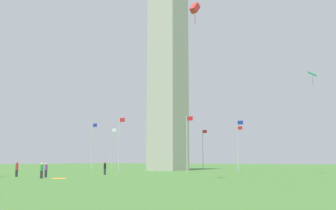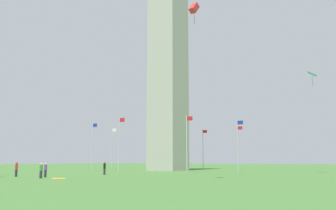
% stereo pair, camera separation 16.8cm
% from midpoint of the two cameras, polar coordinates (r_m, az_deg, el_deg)
% --- Properties ---
extents(ground_plane, '(260.00, 260.00, 0.00)m').
position_cam_midpoint_polar(ground_plane, '(70.18, 0.07, -10.15)').
color(ground_plane, '#3D6B2D').
extents(obelisk_monument, '(5.92, 5.92, 53.83)m').
position_cam_midpoint_polar(obelisk_monument, '(74.48, 0.07, 11.03)').
color(obelisk_monument, '#B7B2A8').
rests_on(obelisk_monument, ground).
extents(flagpole_n, '(1.12, 0.14, 8.72)m').
position_cam_midpoint_polar(flagpole_n, '(63.55, 10.91, -5.87)').
color(flagpole_n, silver).
rests_on(flagpole_n, ground).
extents(flagpole_ne, '(1.12, 0.14, 8.72)m').
position_cam_midpoint_polar(flagpole_ne, '(74.38, 10.91, -6.24)').
color(flagpole_ne, silver).
rests_on(flagpole_ne, ground).
extents(flagpole_e, '(1.12, 0.14, 8.72)m').
position_cam_midpoint_polar(flagpole_e, '(82.39, 5.54, -6.57)').
color(flagpole_e, silver).
rests_on(flagpole_e, ground).
extents(flagpole_se, '(1.12, 0.14, 8.72)m').
position_cam_midpoint_polar(flagpole_se, '(84.09, -1.88, -6.64)').
color(flagpole_se, silver).
rests_on(flagpole_se, ground).
extents(flagpole_s, '(1.12, 0.14, 8.72)m').
position_cam_midpoint_polar(flagpole_s, '(78.83, -8.59, -6.43)').
color(flagpole_s, silver).
rests_on(flagpole_s, ground).
extents(flagpole_sw, '(1.12, 0.14, 8.72)m').
position_cam_midpoint_polar(flagpole_sw, '(68.71, -11.60, -6.04)').
color(flagpole_sw, silver).
rests_on(flagpole_sw, ground).
extents(flagpole_w, '(1.12, 0.14, 8.72)m').
position_cam_midpoint_polar(flagpole_w, '(58.86, -7.50, -5.75)').
color(flagpole_w, silver).
rests_on(flagpole_w, ground).
extents(flagpole_nw, '(1.12, 0.14, 8.72)m').
position_cam_midpoint_polar(flagpole_nw, '(56.41, 3.06, -5.69)').
color(flagpole_nw, silver).
rests_on(flagpole_nw, ground).
extents(person_green_shirt, '(0.32, 0.32, 1.64)m').
position_cam_midpoint_polar(person_green_shirt, '(42.03, -19.03, -9.63)').
color(person_green_shirt, '#2D2D38').
rests_on(person_green_shirt, ground).
extents(person_red_shirt, '(0.32, 0.32, 1.76)m').
position_cam_midpoint_polar(person_red_shirt, '(47.28, -22.42, -9.21)').
color(person_red_shirt, '#2D2D38').
rests_on(person_red_shirt, ground).
extents(person_black_shirt, '(0.32, 0.32, 1.73)m').
position_cam_midpoint_polar(person_black_shirt, '(50.72, -9.75, -9.66)').
color(person_black_shirt, '#2D2D38').
rests_on(person_black_shirt, ground).
extents(person_purple_shirt, '(0.32, 0.32, 1.62)m').
position_cam_midpoint_polar(person_purple_shirt, '(44.61, -18.41, -9.58)').
color(person_purple_shirt, '#2D2D38').
rests_on(person_purple_shirt, ground).
extents(kite_cyan_diamond, '(1.47, 1.61, 2.34)m').
position_cam_midpoint_polar(kite_cyan_diamond, '(60.15, 21.57, 4.46)').
color(kite_cyan_diamond, '#33C6D1').
extents(kite_red_box, '(0.74, 1.24, 2.36)m').
position_cam_midpoint_polar(kite_red_box, '(39.13, 4.20, 14.79)').
color(kite_red_box, red).
extents(picnic_blanket_near_first_person, '(2.28, 2.18, 0.01)m').
position_cam_midpoint_polar(picnic_blanket_near_first_person, '(41.42, -16.57, -10.88)').
color(picnic_blanket_near_first_person, orange).
rests_on(picnic_blanket_near_first_person, ground).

